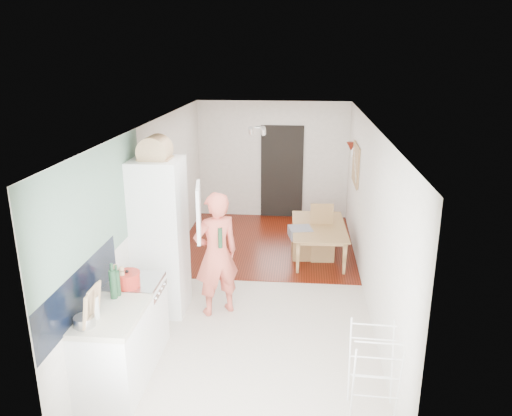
% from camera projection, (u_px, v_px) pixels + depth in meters
% --- Properties ---
extents(room_shell, '(3.20, 7.00, 2.50)m').
position_uv_depth(room_shell, '(258.00, 210.00, 7.31)').
color(room_shell, beige).
rests_on(room_shell, ground).
extents(floor, '(3.20, 7.00, 0.01)m').
position_uv_depth(floor, '(258.00, 287.00, 7.69)').
color(floor, beige).
rests_on(floor, ground).
extents(wood_floor_overlay, '(3.20, 3.30, 0.01)m').
position_uv_depth(wood_floor_overlay, '(267.00, 243.00, 9.45)').
color(wood_floor_overlay, '#63170A').
rests_on(wood_floor_overlay, room_shell).
extents(sage_wall_panel, '(0.02, 3.00, 1.30)m').
position_uv_depth(sage_wall_panel, '(96.00, 209.00, 5.37)').
color(sage_wall_panel, gray).
rests_on(sage_wall_panel, room_shell).
extents(tile_splashback, '(0.02, 1.90, 0.50)m').
position_uv_depth(tile_splashback, '(81.00, 291.00, 5.06)').
color(tile_splashback, black).
rests_on(tile_splashback, room_shell).
extents(doorway_recess, '(0.90, 0.04, 2.00)m').
position_uv_depth(doorway_recess, '(282.00, 172.00, 10.68)').
color(doorway_recess, black).
rests_on(doorway_recess, room_shell).
extents(base_cabinet, '(0.60, 0.90, 0.86)m').
position_uv_depth(base_cabinet, '(114.00, 354.00, 5.25)').
color(base_cabinet, white).
rests_on(base_cabinet, room_shell).
extents(worktop, '(0.62, 0.92, 0.06)m').
position_uv_depth(worktop, '(111.00, 315.00, 5.12)').
color(worktop, beige).
rests_on(worktop, room_shell).
extents(range_cooker, '(0.60, 0.60, 0.88)m').
position_uv_depth(range_cooker, '(137.00, 317.00, 5.96)').
color(range_cooker, white).
rests_on(range_cooker, room_shell).
extents(cooker_top, '(0.60, 0.60, 0.04)m').
position_uv_depth(cooker_top, '(134.00, 282.00, 5.82)').
color(cooker_top, '#B3B3B6').
rests_on(cooker_top, room_shell).
extents(fridge_housing, '(0.66, 0.66, 2.15)m').
position_uv_depth(fridge_housing, '(160.00, 237.00, 6.74)').
color(fridge_housing, white).
rests_on(fridge_housing, room_shell).
extents(fridge_door, '(0.14, 0.56, 0.70)m').
position_uv_depth(fridge_door, '(199.00, 212.00, 6.26)').
color(fridge_door, white).
rests_on(fridge_door, room_shell).
extents(fridge_interior, '(0.02, 0.52, 0.66)m').
position_uv_depth(fridge_interior, '(181.00, 204.00, 6.57)').
color(fridge_interior, white).
rests_on(fridge_interior, room_shell).
extents(pinboard, '(0.03, 0.90, 0.70)m').
position_uv_depth(pinboard, '(356.00, 164.00, 8.89)').
color(pinboard, tan).
rests_on(pinboard, room_shell).
extents(pinboard_frame, '(0.00, 0.94, 0.74)m').
position_uv_depth(pinboard_frame, '(355.00, 164.00, 8.89)').
color(pinboard_frame, '#AF834D').
rests_on(pinboard_frame, room_shell).
extents(wall_sconce, '(0.18, 0.18, 0.16)m').
position_uv_depth(wall_sconce, '(351.00, 146.00, 9.45)').
color(wall_sconce, maroon).
rests_on(wall_sconce, room_shell).
extents(person, '(0.89, 0.81, 2.05)m').
position_uv_depth(person, '(216.00, 243.00, 6.66)').
color(person, '#E0614F').
rests_on(person, floor).
extents(dining_table, '(0.82, 1.42, 0.49)m').
position_uv_depth(dining_table, '(320.00, 243.00, 8.77)').
color(dining_table, '#AF834D').
rests_on(dining_table, floor).
extents(dining_chair, '(0.43, 0.43, 0.95)m').
position_uv_depth(dining_chair, '(322.00, 233.00, 8.60)').
color(dining_chair, '#AF834D').
rests_on(dining_chair, floor).
extents(stool, '(0.35, 0.35, 0.42)m').
position_uv_depth(stool, '(301.00, 247.00, 8.68)').
color(stool, '#AF834D').
rests_on(stool, floor).
extents(grey_drape, '(0.45, 0.45, 0.17)m').
position_uv_depth(grey_drape, '(300.00, 233.00, 8.55)').
color(grey_drape, slate).
rests_on(grey_drape, stool).
extents(drying_rack, '(0.47, 0.43, 0.89)m').
position_uv_depth(drying_rack, '(374.00, 371.00, 4.95)').
color(drying_rack, white).
rests_on(drying_rack, floor).
extents(bread_bin, '(0.48, 0.46, 0.22)m').
position_uv_depth(bread_bin, '(155.00, 151.00, 6.39)').
color(bread_bin, '#D9AE7D').
rests_on(bread_bin, fridge_housing).
extents(red_casserole, '(0.35, 0.35, 0.17)m').
position_uv_depth(red_casserole, '(127.00, 279.00, 5.65)').
color(red_casserole, red).
rests_on(red_casserole, cooker_top).
extents(steel_pan, '(0.24, 0.24, 0.10)m').
position_uv_depth(steel_pan, '(84.00, 321.00, 4.84)').
color(steel_pan, '#B3B3B6').
rests_on(steel_pan, worktop).
extents(held_bottle, '(0.06, 0.06, 0.28)m').
position_uv_depth(held_bottle, '(220.00, 238.00, 6.52)').
color(held_bottle, '#1E4227').
rests_on(held_bottle, person).
extents(bottle_a, '(0.08, 0.08, 0.32)m').
position_uv_depth(bottle_a, '(113.00, 284.00, 5.36)').
color(bottle_a, '#1E4227').
rests_on(bottle_a, worktop).
extents(bottle_b, '(0.08, 0.08, 0.29)m').
position_uv_depth(bottle_b, '(117.00, 283.00, 5.43)').
color(bottle_b, '#1E4227').
rests_on(bottle_b, worktop).
extents(bottle_c, '(0.10, 0.10, 0.24)m').
position_uv_depth(bottle_c, '(94.00, 307.00, 4.97)').
color(bottle_c, beige).
rests_on(bottle_c, worktop).
extents(pepper_mill_front, '(0.07, 0.07, 0.22)m').
position_uv_depth(pepper_mill_front, '(122.00, 280.00, 5.58)').
color(pepper_mill_front, '#D9AE7D').
rests_on(pepper_mill_front, worktop).
extents(pepper_mill_back, '(0.07, 0.07, 0.23)m').
position_uv_depth(pepper_mill_back, '(116.00, 279.00, 5.59)').
color(pepper_mill_back, '#D9AE7D').
rests_on(pepper_mill_back, worktop).
extents(chopping_boards, '(0.12, 0.28, 0.39)m').
position_uv_depth(chopping_boards, '(92.00, 305.00, 4.85)').
color(chopping_boards, '#D9AE7D').
rests_on(chopping_boards, worktop).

